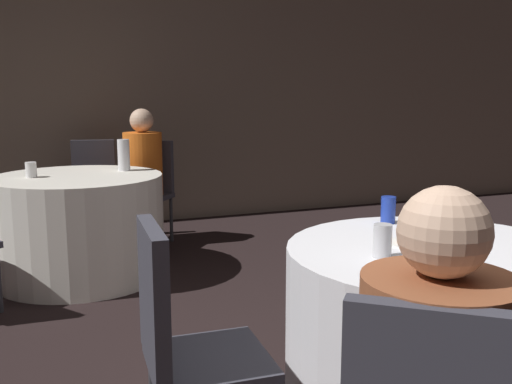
{
  "coord_description": "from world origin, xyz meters",
  "views": [
    {
      "loc": [
        -1.22,
        -1.63,
        1.32
      ],
      "look_at": [
        -0.21,
        0.95,
        0.84
      ],
      "focal_mm": 40.0,
      "sensor_mm": 36.0,
      "label": 1
    }
  ],
  "objects_px": {
    "table_near": "(433,341)",
    "table_far": "(80,226)",
    "pizza_plate_near": "(419,243)",
    "chair_far_northeast": "(149,183)",
    "bottle_far": "(124,155)",
    "soda_can_silver": "(382,241)",
    "soda_can_blue": "(388,210)",
    "chair_near_west": "(180,334)",
    "chair_far_north": "(93,182)",
    "person_orange_shirt": "(140,178)"
  },
  "relations": [
    {
      "from": "chair_near_west",
      "to": "bottle_far",
      "type": "bearing_deg",
      "value": 178.46
    },
    {
      "from": "soda_can_silver",
      "to": "table_near",
      "type": "bearing_deg",
      "value": 4.15
    },
    {
      "from": "chair_far_north",
      "to": "bottle_far",
      "type": "distance_m",
      "value": 0.93
    },
    {
      "from": "soda_can_silver",
      "to": "bottle_far",
      "type": "relative_size",
      "value": 0.51
    },
    {
      "from": "soda_can_blue",
      "to": "chair_far_northeast",
      "type": "bearing_deg",
      "value": 100.65
    },
    {
      "from": "table_near",
      "to": "chair_far_north",
      "type": "relative_size",
      "value": 1.26
    },
    {
      "from": "chair_near_west",
      "to": "soda_can_silver",
      "type": "bearing_deg",
      "value": 87.35
    },
    {
      "from": "table_near",
      "to": "chair_far_north",
      "type": "height_order",
      "value": "chair_far_north"
    },
    {
      "from": "table_far",
      "to": "pizza_plate_near",
      "type": "bearing_deg",
      "value": -65.93
    },
    {
      "from": "table_near",
      "to": "chair_far_north",
      "type": "distance_m",
      "value": 3.66
    },
    {
      "from": "table_far",
      "to": "chair_near_west",
      "type": "bearing_deg",
      "value": -86.72
    },
    {
      "from": "soda_can_blue",
      "to": "bottle_far",
      "type": "xyz_separation_m",
      "value": [
        -0.85,
        2.24,
        0.06
      ]
    },
    {
      "from": "chair_far_northeast",
      "to": "table_near",
      "type": "bearing_deg",
      "value": 138.55
    },
    {
      "from": "chair_near_west",
      "to": "person_orange_shirt",
      "type": "xyz_separation_m",
      "value": [
        0.42,
        3.14,
        0.06
      ]
    },
    {
      "from": "chair_near_west",
      "to": "person_orange_shirt",
      "type": "distance_m",
      "value": 3.17
    },
    {
      "from": "chair_far_north",
      "to": "pizza_plate_near",
      "type": "distance_m",
      "value": 3.58
    },
    {
      "from": "table_near",
      "to": "table_far",
      "type": "bearing_deg",
      "value": 114.04
    },
    {
      "from": "soda_can_blue",
      "to": "table_near",
      "type": "bearing_deg",
      "value": -99.04
    },
    {
      "from": "chair_near_west",
      "to": "soda_can_silver",
      "type": "height_order",
      "value": "chair_near_west"
    },
    {
      "from": "chair_far_northeast",
      "to": "chair_far_north",
      "type": "height_order",
      "value": "same"
    },
    {
      "from": "person_orange_shirt",
      "to": "pizza_plate_near",
      "type": "bearing_deg",
      "value": 140.34
    },
    {
      "from": "chair_near_west",
      "to": "soda_can_blue",
      "type": "relative_size",
      "value": 7.47
    },
    {
      "from": "table_far",
      "to": "soda_can_silver",
      "type": "bearing_deg",
      "value": -71.27
    },
    {
      "from": "table_near",
      "to": "pizza_plate_near",
      "type": "height_order",
      "value": "pizza_plate_near"
    },
    {
      "from": "table_near",
      "to": "chair_near_west",
      "type": "distance_m",
      "value": 1.01
    },
    {
      "from": "chair_far_north",
      "to": "soda_can_blue",
      "type": "relative_size",
      "value": 7.47
    },
    {
      "from": "chair_far_northeast",
      "to": "chair_near_west",
      "type": "bearing_deg",
      "value": 121.42
    },
    {
      "from": "table_far",
      "to": "chair_far_northeast",
      "type": "bearing_deg",
      "value": 49.53
    },
    {
      "from": "table_near",
      "to": "table_far",
      "type": "relative_size",
      "value": 0.95
    },
    {
      "from": "chair_near_west",
      "to": "chair_far_north",
      "type": "bearing_deg",
      "value": -177.87
    },
    {
      "from": "soda_can_silver",
      "to": "soda_can_blue",
      "type": "bearing_deg",
      "value": 53.81
    },
    {
      "from": "chair_far_northeast",
      "to": "chair_far_north",
      "type": "relative_size",
      "value": 1.0
    },
    {
      "from": "table_far",
      "to": "chair_far_northeast",
      "type": "height_order",
      "value": "chair_far_northeast"
    },
    {
      "from": "table_far",
      "to": "person_orange_shirt",
      "type": "xyz_separation_m",
      "value": [
        0.56,
        0.65,
        0.23
      ]
    },
    {
      "from": "chair_far_northeast",
      "to": "bottle_far",
      "type": "bearing_deg",
      "value": 104.77
    },
    {
      "from": "chair_far_north",
      "to": "person_orange_shirt",
      "type": "height_order",
      "value": "person_orange_shirt"
    },
    {
      "from": "chair_far_northeast",
      "to": "soda_can_blue",
      "type": "relative_size",
      "value": 7.47
    },
    {
      "from": "table_near",
      "to": "person_orange_shirt",
      "type": "distance_m",
      "value": 3.25
    },
    {
      "from": "table_far",
      "to": "bottle_far",
      "type": "distance_m",
      "value": 0.62
    },
    {
      "from": "chair_far_north",
      "to": "chair_far_northeast",
      "type": "bearing_deg",
      "value": 165.5
    },
    {
      "from": "soda_can_blue",
      "to": "pizza_plate_near",
      "type": "bearing_deg",
      "value": -105.9
    },
    {
      "from": "bottle_far",
      "to": "soda_can_silver",
      "type": "bearing_deg",
      "value": -79.28
    },
    {
      "from": "chair_far_north",
      "to": "table_far",
      "type": "bearing_deg",
      "value": 90.0
    },
    {
      "from": "person_orange_shirt",
      "to": "pizza_plate_near",
      "type": "distance_m",
      "value": 3.17
    },
    {
      "from": "bottle_far",
      "to": "table_near",
      "type": "bearing_deg",
      "value": -73.85
    },
    {
      "from": "person_orange_shirt",
      "to": "table_far",
      "type": "bearing_deg",
      "value": 90.0
    },
    {
      "from": "chair_near_west",
      "to": "pizza_plate_near",
      "type": "xyz_separation_m",
      "value": [
        0.96,
        0.02,
        0.21
      ]
    },
    {
      "from": "chair_far_northeast",
      "to": "bottle_far",
      "type": "height_order",
      "value": "bottle_far"
    },
    {
      "from": "bottle_far",
      "to": "soda_can_blue",
      "type": "bearing_deg",
      "value": -69.32
    },
    {
      "from": "pizza_plate_near",
      "to": "soda_can_blue",
      "type": "relative_size",
      "value": 1.88
    }
  ]
}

